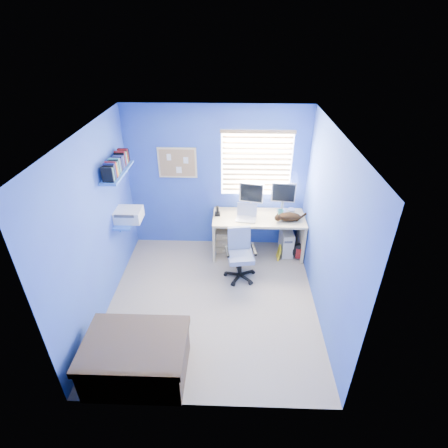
{
  "coord_description": "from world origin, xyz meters",
  "views": [
    {
      "loc": [
        0.3,
        -3.83,
        3.64
      ],
      "look_at": [
        0.15,
        0.65,
        0.95
      ],
      "focal_mm": 28.0,
      "sensor_mm": 36.0,
      "label": 1
    }
  ],
  "objects_px": {
    "desk": "(258,235)",
    "office_chair": "(240,260)",
    "laptop": "(246,213)",
    "cat": "(289,217)",
    "tower_pc": "(286,241)"
  },
  "relations": [
    {
      "from": "laptop",
      "to": "cat",
      "type": "distance_m",
      "value": 0.71
    },
    {
      "from": "desk",
      "to": "cat",
      "type": "distance_m",
      "value": 0.66
    },
    {
      "from": "office_chair",
      "to": "cat",
      "type": "bearing_deg",
      "value": 33.83
    },
    {
      "from": "laptop",
      "to": "desk",
      "type": "bearing_deg",
      "value": 30.65
    },
    {
      "from": "desk",
      "to": "cat",
      "type": "height_order",
      "value": "cat"
    },
    {
      "from": "cat",
      "to": "tower_pc",
      "type": "bearing_deg",
      "value": 66.67
    },
    {
      "from": "tower_pc",
      "to": "office_chair",
      "type": "height_order",
      "value": "office_chair"
    },
    {
      "from": "desk",
      "to": "office_chair",
      "type": "distance_m",
      "value": 0.72
    },
    {
      "from": "laptop",
      "to": "cat",
      "type": "xyz_separation_m",
      "value": [
        0.71,
        -0.02,
        -0.04
      ]
    },
    {
      "from": "desk",
      "to": "laptop",
      "type": "distance_m",
      "value": 0.54
    },
    {
      "from": "laptop",
      "to": "tower_pc",
      "type": "bearing_deg",
      "value": 18.92
    },
    {
      "from": "desk",
      "to": "cat",
      "type": "relative_size",
      "value": 3.98
    },
    {
      "from": "tower_pc",
      "to": "office_chair",
      "type": "relative_size",
      "value": 0.54
    },
    {
      "from": "cat",
      "to": "office_chair",
      "type": "distance_m",
      "value": 1.08
    },
    {
      "from": "office_chair",
      "to": "desk",
      "type": "bearing_deg",
      "value": 64.24
    }
  ]
}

